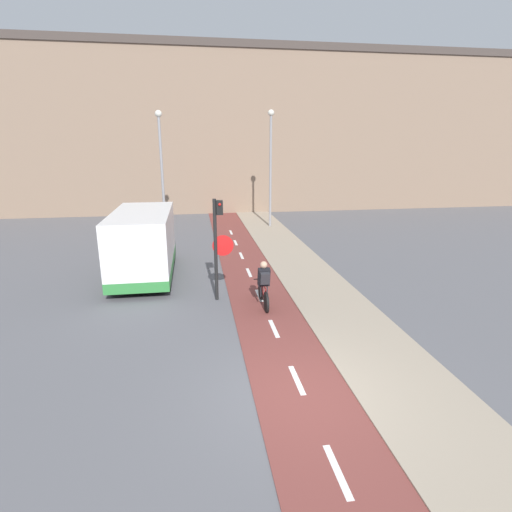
{
  "coord_description": "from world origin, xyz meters",
  "views": [
    {
      "loc": [
        -2.02,
        -6.77,
        4.88
      ],
      "look_at": [
        0.0,
        6.19,
        1.2
      ],
      "focal_mm": 28.0,
      "sensor_mm": 36.0,
      "label": 1
    }
  ],
  "objects_px": {
    "cyclist_near": "(264,285)",
    "van": "(144,245)",
    "traffic_light_pole": "(218,239)",
    "street_lamp_far": "(161,161)",
    "street_lamp_sidewalk": "(271,157)"
  },
  "relations": [
    {
      "from": "cyclist_near",
      "to": "van",
      "type": "height_order",
      "value": "van"
    },
    {
      "from": "traffic_light_pole",
      "to": "cyclist_near",
      "type": "height_order",
      "value": "traffic_light_pole"
    },
    {
      "from": "cyclist_near",
      "to": "van",
      "type": "bearing_deg",
      "value": 137.7
    },
    {
      "from": "street_lamp_far",
      "to": "street_lamp_sidewalk",
      "type": "distance_m",
      "value": 6.33
    },
    {
      "from": "traffic_light_pole",
      "to": "street_lamp_sidewalk",
      "type": "distance_m",
      "value": 12.27
    },
    {
      "from": "traffic_light_pole",
      "to": "street_lamp_far",
      "type": "bearing_deg",
      "value": 102.97
    },
    {
      "from": "street_lamp_far",
      "to": "van",
      "type": "bearing_deg",
      "value": -92.46
    },
    {
      "from": "traffic_light_pole",
      "to": "van",
      "type": "height_order",
      "value": "traffic_light_pole"
    },
    {
      "from": "street_lamp_far",
      "to": "traffic_light_pole",
      "type": "bearing_deg",
      "value": -77.03
    },
    {
      "from": "cyclist_near",
      "to": "van",
      "type": "distance_m",
      "value": 5.38
    },
    {
      "from": "van",
      "to": "street_lamp_sidewalk",
      "type": "bearing_deg",
      "value": 53.12
    },
    {
      "from": "street_lamp_far",
      "to": "street_lamp_sidewalk",
      "type": "xyz_separation_m",
      "value": [
        6.18,
        1.38,
        0.11
      ]
    },
    {
      "from": "street_lamp_sidewalk",
      "to": "cyclist_near",
      "type": "xyz_separation_m",
      "value": [
        -2.53,
        -12.25,
        -3.45
      ]
    },
    {
      "from": "traffic_light_pole",
      "to": "van",
      "type": "xyz_separation_m",
      "value": [
        -2.63,
        2.81,
        -0.8
      ]
    },
    {
      "from": "street_lamp_sidewalk",
      "to": "cyclist_near",
      "type": "distance_m",
      "value": 12.98
    }
  ]
}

